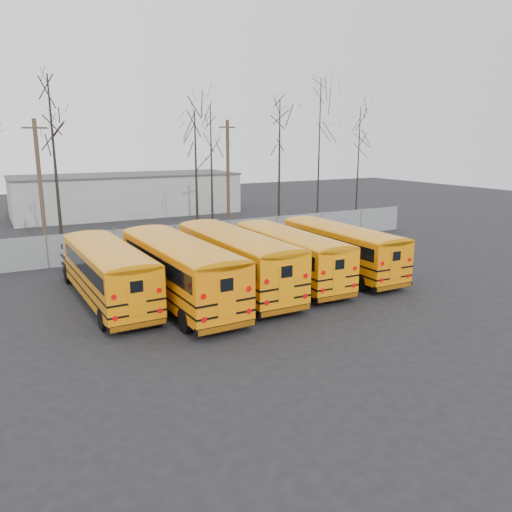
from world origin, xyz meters
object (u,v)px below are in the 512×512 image
bus_c (234,256)px  bus_a (107,268)px  bus_d (288,252)px  utility_pole_left (40,186)px  utility_pole_right (228,174)px  bus_e (339,245)px  bus_b (178,266)px

bus_c → bus_a: bearing=170.7°
bus_d → bus_c: bearing=-177.2°
utility_pole_left → utility_pole_right: (15.17, 2.97, 0.15)m
bus_e → utility_pole_right: utility_pole_right is taller
bus_d → bus_e: 3.43m
bus_a → utility_pole_left: size_ratio=1.18×
bus_c → bus_d: (3.25, 0.09, -0.15)m
bus_b → bus_d: 6.48m
bus_d → bus_e: same height
bus_a → bus_c: 6.16m
bus_d → utility_pole_left: utility_pole_left is taller
bus_b → bus_e: bearing=2.3°
bus_a → bus_e: size_ratio=1.01×
utility_pole_left → utility_pole_right: 15.46m
bus_a → utility_pole_right: (13.84, 16.01, 3.01)m
bus_b → bus_e: (9.87, 0.70, -0.16)m
utility_pole_right → bus_a: bearing=-143.3°
bus_d → utility_pole_right: bearing=76.3°
bus_c → utility_pole_left: size_ratio=1.26×
bus_b → bus_c: (3.19, 0.58, -0.01)m
bus_a → utility_pole_right: utility_pole_right is taller
bus_a → bus_b: (2.89, -1.56, 0.14)m
bus_b → utility_pole_right: 20.90m
bus_a → utility_pole_right: bearing=47.6°
bus_c → bus_e: (6.69, 0.11, -0.15)m
bus_d → utility_pole_right: utility_pole_right is taller
utility_pole_left → bus_e: bearing=-55.2°
utility_pole_right → bus_c: bearing=-127.0°
bus_e → utility_pole_left: utility_pole_left is taller
bus_c → bus_d: bus_c is taller
bus_d → bus_b: bearing=-172.8°
utility_pole_left → bus_d: bearing=-63.1°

